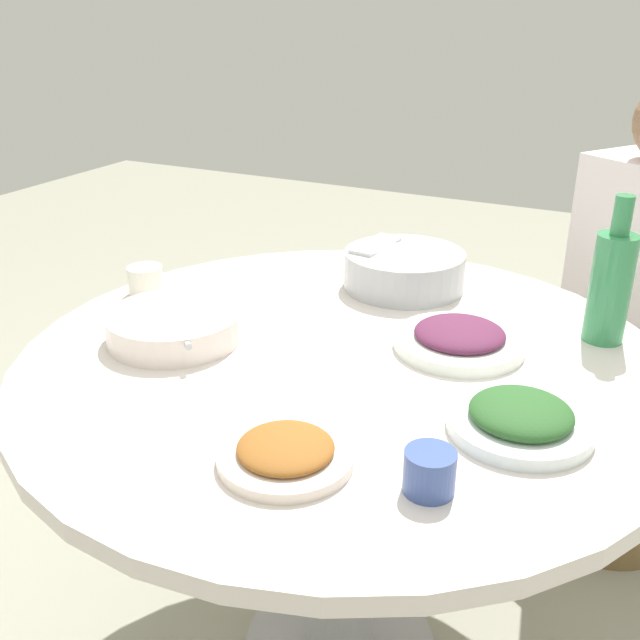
# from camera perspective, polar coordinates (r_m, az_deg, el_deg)

# --- Properties ---
(round_dining_table) EXTENTS (1.21, 1.21, 0.75)m
(round_dining_table) POSITION_cam_1_polar(r_m,az_deg,el_deg) (1.44, 1.80, -8.15)
(round_dining_table) COLOR #99999E
(round_dining_table) RESTS_ON ground
(rice_bowl) EXTENTS (0.27, 0.27, 0.09)m
(rice_bowl) POSITION_cam_1_polar(r_m,az_deg,el_deg) (1.67, 6.52, 3.96)
(rice_bowl) COLOR #B2B5BA
(rice_bowl) RESTS_ON round_dining_table
(soup_bowl) EXTENTS (0.26, 0.26, 0.06)m
(soup_bowl) POSITION_cam_1_polar(r_m,az_deg,el_deg) (1.44, -11.21, -0.51)
(soup_bowl) COLOR white
(soup_bowl) RESTS_ON round_dining_table
(dish_greens) EXTENTS (0.22, 0.22, 0.05)m
(dish_greens) POSITION_cam_1_polar(r_m,az_deg,el_deg) (1.16, 15.27, -7.39)
(dish_greens) COLOR silver
(dish_greens) RESTS_ON round_dining_table
(dish_eggplant) EXTENTS (0.24, 0.24, 0.05)m
(dish_eggplant) POSITION_cam_1_polar(r_m,az_deg,el_deg) (1.40, 10.74, -1.43)
(dish_eggplant) COLOR white
(dish_eggplant) RESTS_ON round_dining_table
(dish_stirfry) EXTENTS (0.20, 0.20, 0.04)m
(dish_stirfry) POSITION_cam_1_polar(r_m,az_deg,el_deg) (1.06, -2.68, -10.22)
(dish_stirfry) COLOR silver
(dish_stirfry) RESTS_ON round_dining_table
(green_bottle) EXTENTS (0.08, 0.08, 0.28)m
(green_bottle) POSITION_cam_1_polar(r_m,az_deg,el_deg) (1.48, 21.62, 2.61)
(green_bottle) COLOR #358952
(green_bottle) RESTS_ON round_dining_table
(tea_cup_near) EXTENTS (0.08, 0.08, 0.06)m
(tea_cup_near) POSITION_cam_1_polar(r_m,az_deg,el_deg) (1.67, -13.37, 3.00)
(tea_cup_near) COLOR white
(tea_cup_near) RESTS_ON round_dining_table
(tea_cup_far) EXTENTS (0.07, 0.07, 0.06)m
(tea_cup_far) POSITION_cam_1_polar(r_m,az_deg,el_deg) (1.01, 8.48, -11.55)
(tea_cup_far) COLOR #3B5296
(tea_cup_far) RESTS_ON round_dining_table
(stool_for_diner_left) EXTENTS (0.35, 0.35, 0.44)m
(stool_for_diner_left) POSITION_cam_1_polar(r_m,az_deg,el_deg) (2.15, 21.74, -10.10)
(stool_for_diner_left) COLOR brown
(stool_for_diner_left) RESTS_ON ground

